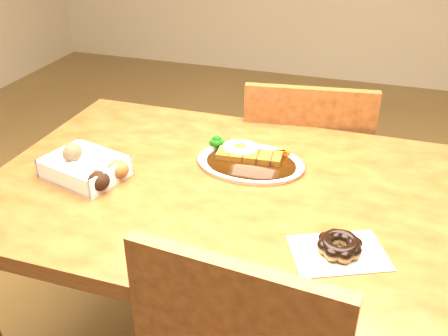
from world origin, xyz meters
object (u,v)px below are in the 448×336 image
(chair_far, at_px, (303,180))
(pon_de_ring, at_px, (339,246))
(donut_box, at_px, (85,167))
(katsu_curry_plate, at_px, (249,160))
(table, at_px, (231,218))

(chair_far, relative_size, pon_de_ring, 3.88)
(chair_far, bearing_deg, pon_de_ring, 96.03)
(donut_box, height_order, pon_de_ring, donut_box)
(katsu_curry_plate, relative_size, pon_de_ring, 1.25)
(katsu_curry_plate, bearing_deg, chair_far, 77.77)
(pon_de_ring, bearing_deg, table, 147.38)
(chair_far, bearing_deg, table, 70.95)
(donut_box, bearing_deg, table, 11.22)
(katsu_curry_plate, bearing_deg, table, -96.87)
(table, xyz_separation_m, chair_far, (0.11, 0.54, -0.17))
(table, distance_m, pon_de_ring, 0.36)
(katsu_curry_plate, xyz_separation_m, donut_box, (-0.38, -0.19, 0.01))
(table, distance_m, donut_box, 0.39)
(chair_far, height_order, pon_de_ring, chair_far)
(katsu_curry_plate, relative_size, donut_box, 1.21)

